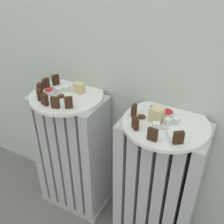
{
  "coord_description": "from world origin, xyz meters",
  "views": [
    {
      "loc": [
        0.36,
        -0.39,
        1.04
      ],
      "look_at": [
        0.0,
        0.28,
        0.55
      ],
      "focal_mm": 42.03,
      "sensor_mm": 36.0,
      "label": 1
    }
  ],
  "objects_px": {
    "radiator_left": "(73,155)",
    "plate_left": "(67,96)",
    "radiator_right": "(157,188)",
    "jam_bowl_right": "(167,114)",
    "fork": "(167,133)",
    "jam_bowl_left": "(49,92)",
    "plate_right": "(166,124)"
  },
  "relations": [
    {
      "from": "radiator_left",
      "to": "plate_left",
      "type": "bearing_deg",
      "value": 180.0
    },
    {
      "from": "radiator_right",
      "to": "jam_bowl_right",
      "type": "relative_size",
      "value": 11.92
    },
    {
      "from": "plate_left",
      "to": "fork",
      "type": "bearing_deg",
      "value": -8.09
    },
    {
      "from": "radiator_right",
      "to": "plate_left",
      "type": "bearing_deg",
      "value": 180.0
    },
    {
      "from": "jam_bowl_left",
      "to": "jam_bowl_right",
      "type": "bearing_deg",
      "value": 8.45
    },
    {
      "from": "plate_left",
      "to": "fork",
      "type": "height_order",
      "value": "fork"
    },
    {
      "from": "radiator_left",
      "to": "jam_bowl_right",
      "type": "bearing_deg",
      "value": 4.78
    },
    {
      "from": "radiator_right",
      "to": "plate_right",
      "type": "distance_m",
      "value": 0.29
    },
    {
      "from": "plate_left",
      "to": "jam_bowl_right",
      "type": "distance_m",
      "value": 0.37
    },
    {
      "from": "plate_right",
      "to": "fork",
      "type": "distance_m",
      "value": 0.06
    },
    {
      "from": "plate_right",
      "to": "fork",
      "type": "xyz_separation_m",
      "value": [
        0.02,
        -0.06,
        0.01
      ]
    },
    {
      "from": "radiator_left",
      "to": "radiator_right",
      "type": "distance_m",
      "value": 0.38
    },
    {
      "from": "radiator_right",
      "to": "fork",
      "type": "height_order",
      "value": "fork"
    },
    {
      "from": "radiator_right",
      "to": "jam_bowl_right",
      "type": "distance_m",
      "value": 0.31
    },
    {
      "from": "radiator_right",
      "to": "fork",
      "type": "distance_m",
      "value": 0.3
    },
    {
      "from": "radiator_right",
      "to": "jam_bowl_left",
      "type": "xyz_separation_m",
      "value": [
        -0.43,
        -0.03,
        0.31
      ]
    },
    {
      "from": "radiator_left",
      "to": "jam_bowl_right",
      "type": "xyz_separation_m",
      "value": [
        0.37,
        0.03,
        0.31
      ]
    },
    {
      "from": "radiator_left",
      "to": "fork",
      "type": "bearing_deg",
      "value": -8.09
    },
    {
      "from": "fork",
      "to": "plate_left",
      "type": "bearing_deg",
      "value": 171.91
    },
    {
      "from": "radiator_right",
      "to": "fork",
      "type": "relative_size",
      "value": 6.08
    },
    {
      "from": "jam_bowl_right",
      "to": "jam_bowl_left",
      "type": "bearing_deg",
      "value": -171.55
    },
    {
      "from": "radiator_left",
      "to": "jam_bowl_left",
      "type": "xyz_separation_m",
      "value": [
        -0.05,
        -0.03,
        0.31
      ]
    },
    {
      "from": "radiator_left",
      "to": "plate_left",
      "type": "distance_m",
      "value": 0.29
    },
    {
      "from": "radiator_left",
      "to": "plate_right",
      "type": "bearing_deg",
      "value": 0.0
    },
    {
      "from": "plate_right",
      "to": "fork",
      "type": "bearing_deg",
      "value": -69.69
    },
    {
      "from": "jam_bowl_right",
      "to": "radiator_right",
      "type": "bearing_deg",
      "value": -74.67
    },
    {
      "from": "fork",
      "to": "radiator_right",
      "type": "bearing_deg",
      "value": 110.31
    },
    {
      "from": "fork",
      "to": "jam_bowl_left",
      "type": "bearing_deg",
      "value": 176.85
    },
    {
      "from": "plate_left",
      "to": "radiator_left",
      "type": "bearing_deg",
      "value": 0.0
    },
    {
      "from": "plate_left",
      "to": "jam_bowl_right",
      "type": "xyz_separation_m",
      "value": [
        0.37,
        0.03,
        0.02
      ]
    },
    {
      "from": "radiator_left",
      "to": "jam_bowl_left",
      "type": "distance_m",
      "value": 0.31
    },
    {
      "from": "jam_bowl_right",
      "to": "fork",
      "type": "distance_m",
      "value": 0.09
    }
  ]
}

